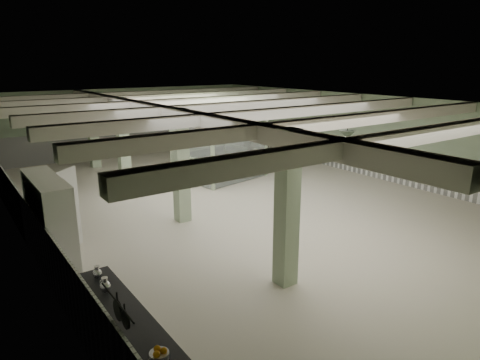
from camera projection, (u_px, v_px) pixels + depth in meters
floor at (230, 199)px, 16.04m from camera, size 20.00×20.00×0.00m
ceiling at (229, 102)px, 15.08m from camera, size 14.00×20.00×0.02m
wall_back at (127, 122)px, 23.43m from camera, size 14.00×0.02×3.60m
wall_left at (17, 181)px, 11.66m from camera, size 0.02×20.00×3.60m
wall_right at (357, 134)px, 19.47m from camera, size 0.02×20.00×3.60m
wainscot_left at (23, 217)px, 11.95m from camera, size 0.05×19.90×1.50m
wainscot_right at (355, 156)px, 19.73m from camera, size 0.05×19.90×1.50m
wainscot_back at (129, 141)px, 23.69m from camera, size 13.90×0.05×1.50m
girder at (165, 112)px, 13.75m from camera, size 0.45×19.90×0.40m
beam_a at (422, 135)px, 9.24m from camera, size 13.90×0.35×0.32m
beam_b at (335, 122)px, 11.20m from camera, size 13.90×0.35×0.32m
beam_c at (274, 113)px, 13.17m from camera, size 13.90×0.35×0.32m
beam_d at (229, 107)px, 15.13m from camera, size 13.90×0.35×0.32m
beam_e at (194, 102)px, 17.10m from camera, size 13.90×0.35×0.32m
beam_f at (166, 98)px, 19.06m from camera, size 13.90×0.35×0.32m
beam_g at (144, 94)px, 21.03m from camera, size 13.90×0.35×0.32m
column_a at (287, 209)px, 9.45m from camera, size 0.42×0.42×3.60m
column_b at (181, 166)px, 13.38m from camera, size 0.42×0.42×3.60m
column_c at (123, 143)px, 17.31m from camera, size 0.42×0.42×3.60m
column_d at (93, 130)px, 20.46m from camera, size 0.42×0.42×3.60m
hook_rail at (117, 302)px, 5.71m from camera, size 0.02×1.20×0.02m
pendant_front at (347, 135)px, 11.58m from camera, size 0.44×0.44×0.22m
pendant_mid at (233, 115)px, 15.90m from camera, size 0.44×0.44×0.22m
pendant_back at (172, 104)px, 19.83m from camera, size 0.44×0.44×0.22m
prep_counter at (134, 355)px, 6.77m from camera, size 0.84×4.78×0.91m
pitcher_near at (105, 285)px, 7.74m from camera, size 0.26×0.28×0.29m
pitcher_far at (97, 272)px, 8.23m from camera, size 0.18×0.21×0.26m
orange_bowl at (159, 356)px, 6.01m from camera, size 0.29×0.29×0.10m
skillet_near at (125, 320)px, 5.69m from camera, size 0.03×0.26×0.26m
skillet_far at (118, 310)px, 5.90m from camera, size 0.04×0.30×0.30m
walkin_cooler at (51, 221)px, 10.45m from camera, size 1.19×2.62×2.40m
guard_booth at (219, 136)px, 18.60m from camera, size 3.87×3.45×2.76m
filing_cabinet at (251, 156)px, 19.91m from camera, size 0.54×0.72×1.45m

